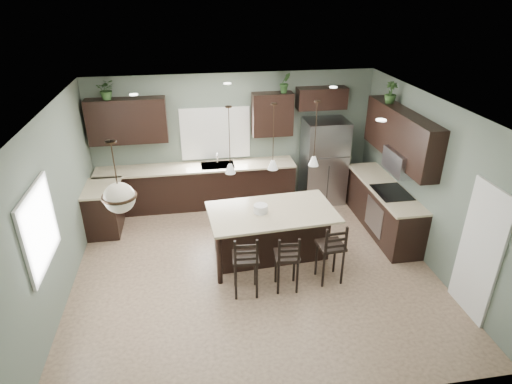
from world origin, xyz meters
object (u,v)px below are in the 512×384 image
object	(u,v)px
serving_dish	(261,209)
refrigerator	(324,161)
kitchen_island	(271,234)
bar_stool_center	(287,261)
bar_stool_left	(246,264)
plant_back_left	(106,89)
bar_stool_right	(330,252)

from	to	relation	value
serving_dish	refrigerator	bearing A→B (deg)	49.34
kitchen_island	bar_stool_center	distance (m)	0.91
refrigerator	serving_dish	world-z (taller)	refrigerator
bar_stool_left	bar_stool_center	bearing A→B (deg)	4.96
bar_stool_left	plant_back_left	distance (m)	4.39
kitchen_island	bar_stool_center	bearing A→B (deg)	-89.69
refrigerator	plant_back_left	world-z (taller)	plant_back_left
kitchen_island	serving_dish	bearing A→B (deg)	-180.00
kitchen_island	plant_back_left	world-z (taller)	plant_back_left
serving_dish	bar_stool_left	distance (m)	1.08
kitchen_island	serving_dish	xyz separation A→B (m)	(-0.20, -0.01, 0.53)
bar_stool_center	plant_back_left	distance (m)	4.76
bar_stool_right	plant_back_left	bearing A→B (deg)	135.82
refrigerator	bar_stool_right	distance (m)	2.95
serving_dish	bar_stool_center	bearing A→B (deg)	-73.31
kitchen_island	plant_back_left	bearing A→B (deg)	137.12
refrigerator	bar_stool_center	world-z (taller)	refrigerator
serving_dish	bar_stool_right	bearing A→B (deg)	-38.21
serving_dish	bar_stool_right	distance (m)	1.36
kitchen_island	bar_stool_center	xyz separation A→B (m)	(0.07, -0.90, 0.05)
bar_stool_left	plant_back_left	world-z (taller)	plant_back_left
kitchen_island	bar_stool_right	distance (m)	1.14
refrigerator	serving_dish	distance (m)	2.68
refrigerator	serving_dish	xyz separation A→B (m)	(-1.75, -2.04, 0.07)
kitchen_island	bar_stool_left	distance (m)	1.09
bar_stool_left	bar_stool_right	bearing A→B (deg)	8.61
bar_stool_right	plant_back_left	size ratio (longest dim) A/B	2.79
bar_stool_left	bar_stool_right	xyz separation A→B (m)	(1.39, 0.11, 0.00)
kitchen_island	refrigerator	bearing A→B (deg)	48.60
kitchen_island	serving_dish	distance (m)	0.57
serving_dish	bar_stool_right	size ratio (longest dim) A/B	0.22
bar_stool_right	bar_stool_left	bearing A→B (deg)	-179.39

